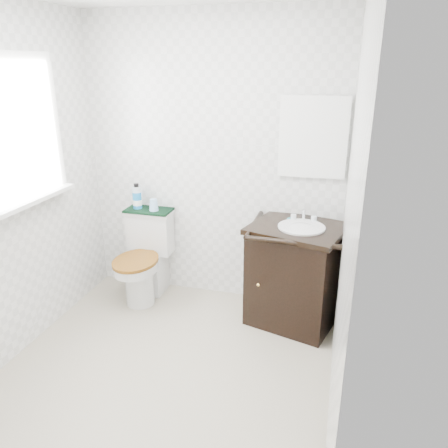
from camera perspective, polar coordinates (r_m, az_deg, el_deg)
The scene contains 13 objects.
floor at distance 3.16m, azimuth -7.96°, elevation -18.76°, with size 2.40×2.40×0.00m, color #A19782.
wall_back at distance 3.68m, azimuth -1.55°, elevation 7.94°, with size 2.40×2.40×0.00m, color silver.
wall_front at distance 1.66m, azimuth -26.51°, elevation -9.96°, with size 2.40×2.40×0.00m, color silver.
wall_right at distance 2.37m, azimuth 15.83°, elevation 0.26°, with size 2.40×2.40×0.00m, color silver.
window at distance 3.29m, azimuth -25.29°, elevation 10.83°, with size 0.02×0.70×0.90m, color white.
mirror at distance 3.46m, azimuth 11.56°, elevation 11.00°, with size 0.50×0.02×0.60m, color silver.
toilet at distance 3.94m, azimuth -10.17°, elevation -4.77°, with size 0.41×0.61×0.76m.
vanity at distance 3.51m, azimuth 9.28°, elevation -6.22°, with size 0.81×0.74×0.92m.
trash_bin at distance 3.83m, azimuth 4.55°, elevation -8.65°, with size 0.22×0.20×0.27m.
towel at distance 3.88m, azimuth -9.82°, elevation 1.79°, with size 0.41×0.22×0.02m, color black.
mouthwash_bottle at distance 3.90m, azimuth -11.29°, elevation 3.48°, with size 0.08×0.08×0.22m.
cup at distance 3.82m, azimuth -9.17°, elevation 2.48°, with size 0.08×0.08×0.10m, color #9BCEFF.
soap_bar at distance 3.49m, azimuth 8.75°, elevation 0.71°, with size 0.07×0.04×0.02m, color #186473.
Camera 1 is at (1.04, -2.24, 1.97)m, focal length 35.00 mm.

